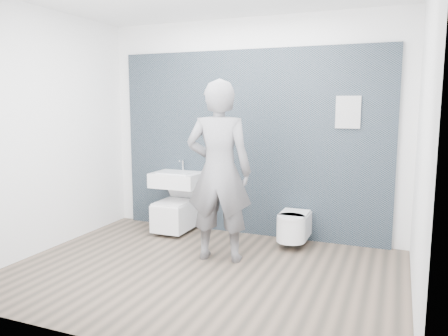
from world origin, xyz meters
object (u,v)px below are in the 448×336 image
at_px(washbasin, 177,179).
at_px(toilet_rounded, 293,226).
at_px(toilet_square, 175,214).
at_px(visitor, 219,172).

xyz_separation_m(washbasin, toilet_rounded, (1.60, -0.05, -0.46)).
relative_size(washbasin, toilet_rounded, 1.09).
height_order(washbasin, toilet_square, washbasin).
height_order(toilet_square, toilet_rounded, toilet_square).
bearing_deg(washbasin, toilet_square, -90.00).
relative_size(toilet_square, visitor, 0.38).
height_order(toilet_square, visitor, visitor).
bearing_deg(toilet_rounded, toilet_square, -179.59).
bearing_deg(visitor, toilet_rounded, -142.20).
bearing_deg(toilet_square, visitor, -37.50).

